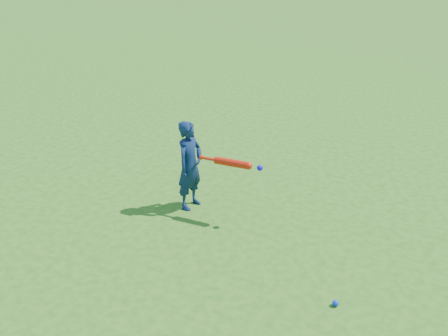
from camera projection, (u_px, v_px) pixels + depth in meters
name	position (u px, v px, depth m)	size (l,w,h in m)	color
ground	(175.00, 221.00, 6.54)	(80.00, 80.00, 0.00)	#2A6217
child	(190.00, 165.00, 6.67)	(0.45, 0.30, 1.23)	#0F2148
ground_ball_blue	(335.00, 303.00, 5.00)	(0.07, 0.07, 0.07)	#0C34DB
bat_swing	(235.00, 163.00, 6.31)	(0.86, 0.15, 0.10)	red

